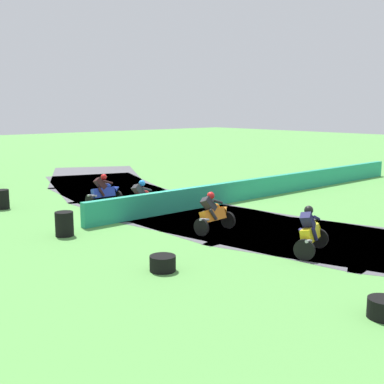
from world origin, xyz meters
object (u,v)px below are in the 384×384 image
at_px(tire_stack_mid_a, 2,199).
at_px(tire_stack_extra_a, 384,308).
at_px(motorcycle_fourth_yellow, 311,231).
at_px(motorcycle_chase_red, 143,199).
at_px(tire_stack_far, 163,263).
at_px(tire_stack_mid_b, 64,224).
at_px(motorcycle_lead_blue, 105,191).
at_px(motorcycle_trailing_orange, 214,213).

relative_size(tire_stack_mid_a, tire_stack_extra_a, 1.22).
bearing_deg(motorcycle_fourth_yellow, tire_stack_extra_a, -125.89).
relative_size(motorcycle_chase_red, motorcycle_fourth_yellow, 1.00).
height_order(motorcycle_chase_red, tire_stack_extra_a, motorcycle_chase_red).
height_order(motorcycle_chase_red, tire_stack_far, motorcycle_chase_red).
xyz_separation_m(tire_stack_mid_b, tire_stack_far, (0.25, -4.91, -0.20)).
bearing_deg(motorcycle_lead_blue, tire_stack_far, -112.08).
xyz_separation_m(motorcycle_lead_blue, tire_stack_mid_a, (-3.54, 2.26, -0.25)).
distance_m(motorcycle_trailing_orange, tire_stack_mid_b, 4.97).
relative_size(motorcycle_lead_blue, motorcycle_fourth_yellow, 1.01).
bearing_deg(tire_stack_extra_a, motorcycle_chase_red, 79.68).
xyz_separation_m(motorcycle_trailing_orange, motorcycle_fourth_yellow, (0.30, -3.71, 0.03)).
height_order(motorcycle_chase_red, motorcycle_fourth_yellow, motorcycle_fourth_yellow).
xyz_separation_m(motorcycle_lead_blue, tire_stack_far, (-3.40, -8.39, -0.45)).
bearing_deg(tire_stack_mid_a, motorcycle_chase_red, -52.79).
height_order(motorcycle_trailing_orange, tire_stack_mid_b, motorcycle_trailing_orange).
bearing_deg(motorcycle_lead_blue, motorcycle_chase_red, -86.82).
relative_size(tire_stack_mid_a, tire_stack_mid_b, 1.00).
bearing_deg(motorcycle_fourth_yellow, motorcycle_trailing_orange, 94.61).
relative_size(motorcycle_chase_red, tire_stack_extra_a, 2.57).
bearing_deg(tire_stack_mid_a, motorcycle_trailing_orange, -64.67).
height_order(motorcycle_chase_red, tire_stack_mid_b, motorcycle_chase_red).
distance_m(tire_stack_mid_b, tire_stack_extra_a, 10.28).
bearing_deg(motorcycle_lead_blue, tire_stack_mid_b, -136.39).
xyz_separation_m(motorcycle_fourth_yellow, tire_stack_far, (-4.18, 1.56, -0.46)).
height_order(motorcycle_lead_blue, motorcycle_fourth_yellow, motorcycle_fourth_yellow).
distance_m(tire_stack_mid_b, tire_stack_far, 4.92).
distance_m(motorcycle_lead_blue, tire_stack_far, 9.06).
relative_size(motorcycle_lead_blue, tire_stack_far, 2.48).
relative_size(motorcycle_fourth_yellow, tire_stack_far, 2.46).
relative_size(motorcycle_chase_red, tire_stack_far, 2.47).
bearing_deg(motorcycle_trailing_orange, tire_stack_far, -150.98).
relative_size(motorcycle_trailing_orange, tire_stack_extra_a, 2.56).
height_order(motorcycle_lead_blue, motorcycle_trailing_orange, motorcycle_lead_blue).
bearing_deg(tire_stack_mid_b, motorcycle_chase_red, 13.11).
relative_size(motorcycle_lead_blue, motorcycle_trailing_orange, 1.01).
distance_m(tire_stack_far, tire_stack_extra_a, 5.43).
xyz_separation_m(motorcycle_lead_blue, motorcycle_trailing_orange, (0.48, -6.24, -0.02)).
bearing_deg(motorcycle_lead_blue, tire_stack_mid_a, 147.44).
relative_size(motorcycle_chase_red, tire_stack_mid_a, 2.10).
distance_m(motorcycle_chase_red, motorcycle_fourth_yellow, 7.38).
height_order(motorcycle_trailing_orange, tire_stack_extra_a, motorcycle_trailing_orange).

